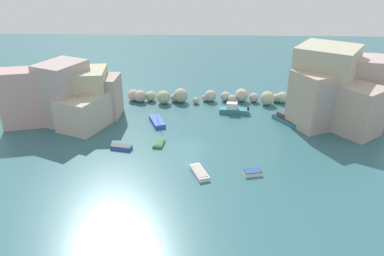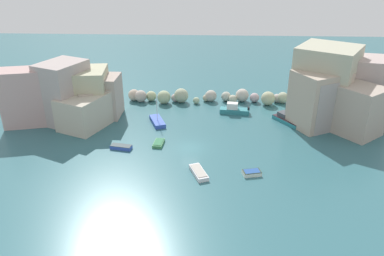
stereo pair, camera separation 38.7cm
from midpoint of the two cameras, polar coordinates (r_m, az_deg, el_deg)
cove_water at (r=56.68m, az=-0.02°, el=-2.92°), size 160.00×160.00×0.00m
cliff_headland_left at (r=67.87m, az=-17.29°, el=4.38°), size 20.99×20.28×10.15m
cliff_headland_right at (r=68.28m, az=20.76°, el=4.97°), size 18.00×18.46×12.44m
rock_breakwater at (r=73.02m, az=2.24°, el=4.65°), size 30.34×4.19×2.69m
moored_boat_0 at (r=68.53m, az=6.41°, el=2.71°), size 5.29×2.23×1.95m
moored_boat_1 at (r=64.56m, az=-4.97°, el=1.00°), size 3.31×5.07×5.03m
moored_boat_2 at (r=50.70m, az=9.04°, el=-6.54°), size 2.59×1.83×0.58m
moored_boat_3 at (r=57.65m, az=-4.76°, el=-2.23°), size 1.62×2.80×0.50m
moored_boat_4 at (r=57.16m, az=-10.23°, el=-2.78°), size 3.24×1.72×0.58m
moored_boat_5 at (r=66.83m, az=14.11°, el=1.28°), size 5.05×5.86×1.42m
moored_boat_6 at (r=50.15m, az=1.22°, el=-6.57°), size 2.73×4.14×0.64m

